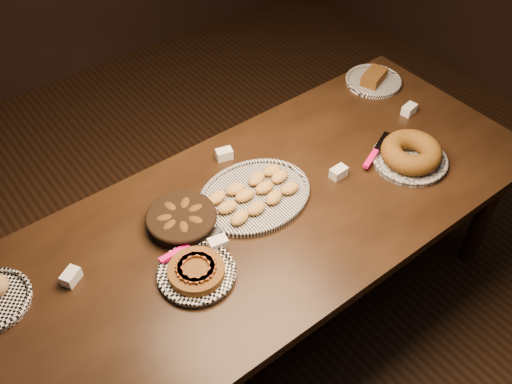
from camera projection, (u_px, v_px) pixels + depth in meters
ground at (262, 316)px, 2.78m from camera, size 5.00×5.00×0.00m
buffet_table at (264, 224)px, 2.30m from camera, size 2.40×1.00×0.75m
apple_tart_plate at (196, 272)px, 2.01m from camera, size 0.33×0.28×0.06m
madeleine_platter at (255, 195)px, 2.28m from camera, size 0.48×0.39×0.05m
bundt_cake_plate at (410, 155)px, 2.42m from camera, size 0.36×0.35×0.10m
croissant_basket at (181, 219)px, 2.16m from camera, size 0.27×0.27×0.07m
loaf_plate at (373, 80)px, 2.84m from camera, size 0.28×0.28×0.06m
tent_cards at (263, 185)px, 2.32m from camera, size 1.75×0.45×0.04m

